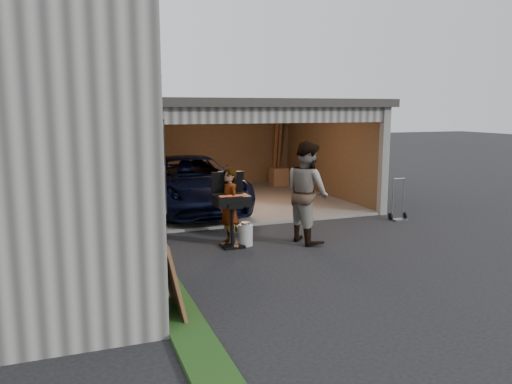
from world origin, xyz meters
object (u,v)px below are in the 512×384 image
(man, at_px, (307,192))
(bbq_grill, at_px, (231,203))
(propane_tank, at_px, (246,235))
(hand_truck, at_px, (399,212))
(minivan, at_px, (190,185))
(woman, at_px, (229,207))
(plywood_panel, at_px, (170,276))

(man, distance_m, bbq_grill, 1.56)
(propane_tank, xyz_separation_m, hand_truck, (4.23, 0.85, -0.01))
(hand_truck, bearing_deg, man, -155.63)
(minivan, xyz_separation_m, woman, (-0.02, -3.46, 0.08))
(man, xyz_separation_m, plywood_panel, (-3.28, -2.67, -0.49))
(bbq_grill, xyz_separation_m, propane_tank, (0.28, -0.03, -0.65))
(woman, xyz_separation_m, man, (1.54, -0.33, 0.25))
(man, height_order, plywood_panel, man)
(man, bearing_deg, bbq_grill, 75.24)
(bbq_grill, bearing_deg, propane_tank, -5.56)
(woman, xyz_separation_m, bbq_grill, (-0.00, -0.16, 0.10))
(hand_truck, bearing_deg, propane_tank, -162.72)
(bbq_grill, bearing_deg, hand_truck, 10.35)
(bbq_grill, bearing_deg, minivan, 89.68)
(plywood_panel, xyz_separation_m, hand_truck, (6.25, 3.66, -0.33))
(woman, relative_size, hand_truck, 1.48)
(bbq_grill, distance_m, plywood_panel, 3.34)
(propane_tank, xyz_separation_m, plywood_panel, (-2.02, -2.81, 0.31))
(woman, distance_m, man, 1.59)
(minivan, xyz_separation_m, bbq_grill, (-0.02, -3.62, 0.17))
(woman, bearing_deg, man, 70.15)
(minivan, height_order, bbq_grill, bbq_grill)
(propane_tank, distance_m, hand_truck, 4.31)
(woman, bearing_deg, hand_truck, 90.64)
(propane_tank, relative_size, plywood_panel, 0.40)
(man, height_order, bbq_grill, man)
(propane_tank, bearing_deg, hand_truck, 11.37)
(minivan, distance_m, bbq_grill, 3.63)
(man, distance_m, plywood_panel, 4.25)
(bbq_grill, height_order, plywood_panel, bbq_grill)
(bbq_grill, relative_size, hand_truck, 1.41)
(bbq_grill, bearing_deg, plywood_panel, -121.55)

